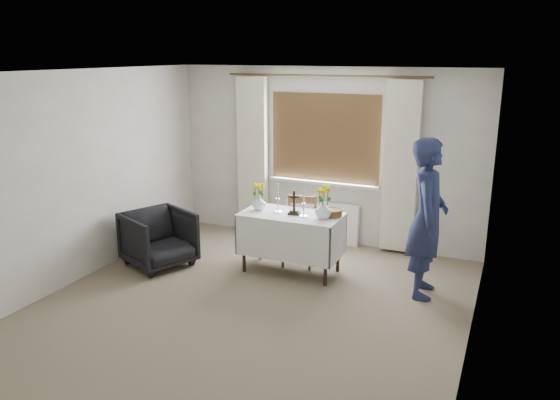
# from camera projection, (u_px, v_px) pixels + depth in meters

# --- Properties ---
(ground) EXTENTS (5.00, 5.00, 0.00)m
(ground) POSITION_uv_depth(u_px,v_px,m) (246.00, 310.00, 5.87)
(ground) COLOR gray
(ground) RESTS_ON ground
(altar_table) EXTENTS (1.24, 0.64, 0.76)m
(altar_table) POSITION_uv_depth(u_px,v_px,m) (291.00, 243.00, 6.81)
(altar_table) COLOR white
(altar_table) RESTS_ON ground
(wooden_chair) EXTENTS (0.47, 0.47, 0.89)m
(wooden_chair) POSITION_uv_depth(u_px,v_px,m) (299.00, 232.00, 7.05)
(wooden_chair) COLOR brown
(wooden_chair) RESTS_ON ground
(armchair) EXTENTS (1.04, 1.03, 0.72)m
(armchair) POSITION_uv_depth(u_px,v_px,m) (159.00, 239.00, 7.03)
(armchair) COLOR black
(armchair) RESTS_ON ground
(person) EXTENTS (0.50, 0.70, 1.81)m
(person) POSITION_uv_depth(u_px,v_px,m) (427.00, 218.00, 6.05)
(person) COLOR navy
(person) RESTS_ON ground
(radiator) EXTENTS (1.10, 0.10, 0.60)m
(radiator) POSITION_uv_depth(u_px,v_px,m) (322.00, 222.00, 7.93)
(radiator) COLOR white
(radiator) RESTS_ON ground
(wooden_cross) EXTENTS (0.15, 0.12, 0.30)m
(wooden_cross) POSITION_uv_depth(u_px,v_px,m) (294.00, 203.00, 6.65)
(wooden_cross) COLOR black
(wooden_cross) RESTS_ON altar_table
(candlestick_left) EXTENTS (0.11, 0.11, 0.36)m
(candlestick_left) POSITION_uv_depth(u_px,v_px,m) (278.00, 198.00, 6.73)
(candlestick_left) COLOR silver
(candlestick_left) RESTS_ON altar_table
(candlestick_right) EXTENTS (0.10, 0.10, 0.34)m
(candlestick_right) POSITION_uv_depth(u_px,v_px,m) (304.00, 203.00, 6.56)
(candlestick_right) COLOR silver
(candlestick_right) RESTS_ON altar_table
(flower_vase_left) EXTENTS (0.23, 0.23, 0.18)m
(flower_vase_left) POSITION_uv_depth(u_px,v_px,m) (259.00, 203.00, 6.87)
(flower_vase_left) COLOR white
(flower_vase_left) RESTS_ON altar_table
(flower_vase_right) EXTENTS (0.27, 0.27, 0.21)m
(flower_vase_right) POSITION_uv_depth(u_px,v_px,m) (323.00, 210.00, 6.50)
(flower_vase_right) COLOR white
(flower_vase_right) RESTS_ON altar_table
(wicker_basket) EXTENTS (0.29, 0.29, 0.09)m
(wicker_basket) POSITION_uv_depth(u_px,v_px,m) (333.00, 213.00, 6.60)
(wicker_basket) COLOR brown
(wicker_basket) RESTS_ON altar_table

